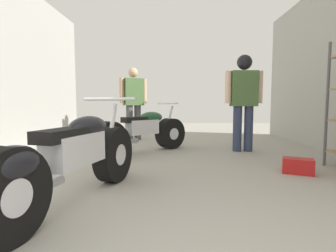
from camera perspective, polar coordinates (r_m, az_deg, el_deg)
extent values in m
plane|color=#9E998E|center=(3.98, 0.70, -8.04)|extent=(16.31, 16.31, 0.00)
cylinder|color=#4C4C51|center=(4.36, 31.22, 3.94)|extent=(0.04, 0.04, 1.74)
cylinder|color=black|center=(3.08, -11.72, -6.02)|extent=(0.33, 0.65, 0.63)
cylinder|color=silver|center=(3.08, -11.72, -6.02)|extent=(0.25, 0.28, 0.24)
cylinder|color=black|center=(1.97, -31.72, -12.88)|extent=(0.33, 0.65, 0.63)
cylinder|color=silver|center=(1.97, -31.72, -12.88)|extent=(0.25, 0.28, 0.24)
cube|color=silver|center=(2.45, -19.53, -4.82)|extent=(0.39, 0.67, 0.27)
ellipsoid|color=black|center=(2.61, -16.90, -0.27)|extent=(0.38, 0.56, 0.22)
cube|color=black|center=(2.29, -22.19, -1.85)|extent=(0.33, 0.51, 0.10)
ellipsoid|color=black|center=(1.96, -30.91, -7.06)|extent=(0.36, 0.48, 0.24)
cylinder|color=silver|center=(3.00, -12.16, -0.64)|extent=(0.11, 0.25, 0.57)
cylinder|color=silver|center=(2.96, -12.64, 5.73)|extent=(0.60, 0.19, 0.04)
cylinder|color=silver|center=(2.37, -26.31, -12.06)|extent=(0.22, 0.54, 0.09)
cylinder|color=black|center=(5.22, 0.48, -1.62)|extent=(0.60, 0.57, 0.60)
cylinder|color=silver|center=(5.22, 0.48, -1.62)|extent=(0.33, 0.33, 0.23)
cylinder|color=black|center=(4.44, -12.70, -2.89)|extent=(0.60, 0.57, 0.60)
cylinder|color=silver|center=(4.44, -12.70, -2.89)|extent=(0.33, 0.33, 0.23)
cube|color=silver|center=(4.78, -5.59, -0.21)|extent=(0.59, 0.57, 0.26)
ellipsoid|color=#1E4728|center=(4.89, -3.65, 1.89)|extent=(0.52, 0.51, 0.21)
cube|color=black|center=(4.67, -7.28, 1.38)|extent=(0.47, 0.45, 0.09)
ellipsoid|color=#1E4728|center=(4.44, -12.21, -0.45)|extent=(0.47, 0.46, 0.22)
cylinder|color=silver|center=(5.17, 0.17, 1.44)|extent=(0.21, 0.19, 0.54)
cylinder|color=silver|center=(5.13, -0.14, 4.96)|extent=(0.42, 0.45, 0.03)
cylinder|color=silver|center=(4.76, -9.23, -3.40)|extent=(0.44, 0.41, 0.08)
cylinder|color=#4C4C4C|center=(6.54, -6.60, 0.77)|extent=(0.22, 0.22, 0.85)
cylinder|color=#4C4C4C|center=(6.46, -8.33, 0.70)|extent=(0.22, 0.22, 0.85)
cube|color=#476638|center=(6.49, -7.53, 7.34)|extent=(0.53, 0.45, 0.65)
cylinder|color=tan|center=(6.60, -5.15, 7.55)|extent=(0.16, 0.16, 0.59)
cylinder|color=tan|center=(6.39, -10.00, 7.58)|extent=(0.16, 0.16, 0.59)
sphere|color=tan|center=(6.53, -7.58, 11.42)|extent=(0.23, 0.23, 0.23)
cylinder|color=#2D3851|center=(5.07, 14.80, -0.60)|extent=(0.17, 0.17, 0.84)
cylinder|color=#2D3851|center=(5.13, 17.05, -0.58)|extent=(0.17, 0.17, 0.84)
cube|color=#476638|center=(5.08, 16.13, 7.77)|extent=(0.48, 0.27, 0.64)
cylinder|color=beige|center=(5.00, 12.94, 8.20)|extent=(0.12, 0.12, 0.59)
cylinder|color=beige|center=(5.18, 19.23, 7.93)|extent=(0.12, 0.12, 0.59)
sphere|color=black|center=(5.13, 16.25, 12.93)|extent=(0.23, 0.23, 0.23)
sphere|color=black|center=(5.13, 16.26, 13.12)|extent=(0.27, 0.27, 0.27)
cube|color=#B21919|center=(3.78, 26.34, -7.77)|extent=(0.42, 0.33, 0.19)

